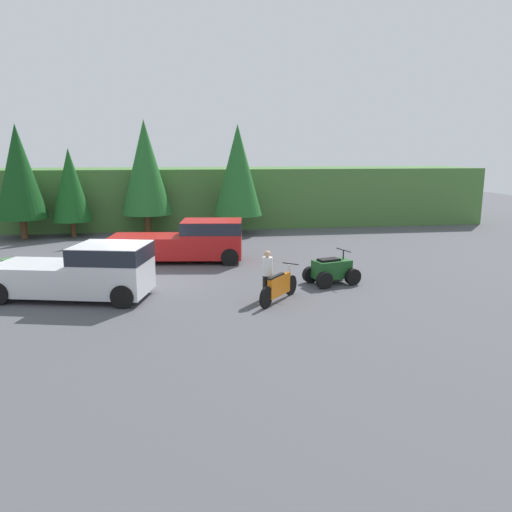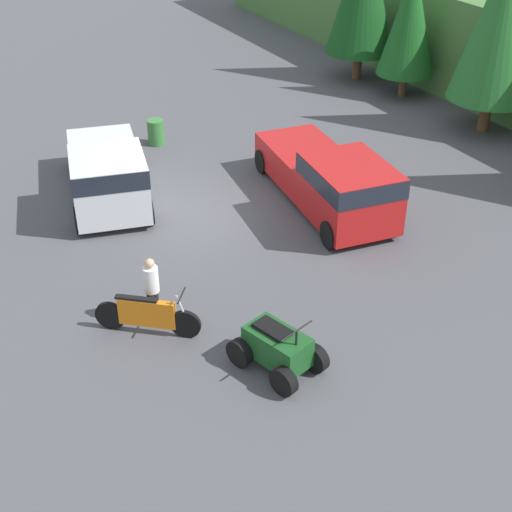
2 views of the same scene
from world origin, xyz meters
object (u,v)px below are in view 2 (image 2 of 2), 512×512
at_px(pickup_truck_second, 107,172).
at_px(quad_atv, 277,349).
at_px(pickup_truck_red, 332,179).
at_px(steel_barrel, 156,132).
at_px(rider_person, 152,288).
at_px(dirt_bike, 147,315).

distance_m(pickup_truck_second, quad_atv, 8.82).
bearing_deg(pickup_truck_second, pickup_truck_red, 71.16).
bearing_deg(steel_barrel, rider_person, -22.41).
bearing_deg(pickup_truck_red, pickup_truck_second, -114.96).
height_order(pickup_truck_red, quad_atv, pickup_truck_red).
xyz_separation_m(pickup_truck_second, dirt_bike, (6.38, -1.31, -0.50)).
xyz_separation_m(pickup_truck_red, quad_atv, (5.23, -4.87, -0.49)).
xyz_separation_m(rider_person, steel_barrel, (-9.37, 3.86, -0.47)).
bearing_deg(dirt_bike, pickup_truck_red, 61.91).
distance_m(pickup_truck_red, pickup_truck_second, 6.54).
height_order(dirt_bike, rider_person, rider_person).
relative_size(quad_atv, steel_barrel, 2.43).
bearing_deg(pickup_truck_second, dirt_bike, 2.42).
xyz_separation_m(quad_atv, rider_person, (-2.75, -1.65, 0.41)).
height_order(pickup_truck_red, pickup_truck_second, same).
bearing_deg(quad_atv, pickup_truck_red, 120.32).
relative_size(pickup_truck_second, steel_barrel, 6.27).
bearing_deg(quad_atv, rider_person, -165.76).
height_order(rider_person, steel_barrel, rider_person).
bearing_deg(pickup_truck_red, rider_person, -61.27).
height_order(pickup_truck_red, dirt_bike, pickup_truck_red).
bearing_deg(rider_person, pickup_truck_second, 129.88).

